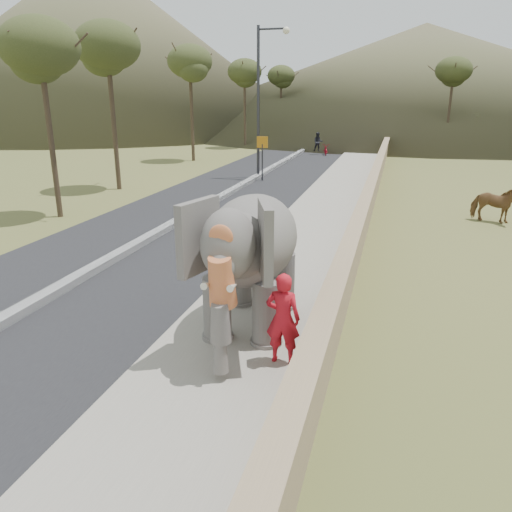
{
  "coord_description": "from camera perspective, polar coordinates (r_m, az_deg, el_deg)",
  "views": [
    {
      "loc": [
        2.59,
        -9.44,
        4.58
      ],
      "look_at": [
        0.2,
        -0.93,
        1.7
      ],
      "focal_mm": 35.0,
      "sensor_mm": 36.0,
      "label": 1
    }
  ],
  "objects": [
    {
      "name": "elephant_and_man",
      "position": [
        9.75,
        -0.42,
        -0.31
      ],
      "size": [
        2.29,
        3.87,
        2.74
      ],
      "color": "slate",
      "rests_on": "ground"
    },
    {
      "name": "road",
      "position": [
        21.36,
        -5.54,
        5.63
      ],
      "size": [
        7.0,
        120.0,
        0.03
      ],
      "primitive_type": "cube",
      "color": "black",
      "rests_on": "ground"
    },
    {
      "name": "walkway",
      "position": [
        20.12,
        7.92,
        4.94
      ],
      "size": [
        3.0,
        120.0,
        0.15
      ],
      "primitive_type": "cube",
      "color": "#9E9687",
      "rests_on": "ground"
    },
    {
      "name": "hill_far",
      "position": [
        79.51,
        18.44,
        18.93
      ],
      "size": [
        80.0,
        80.0,
        14.0
      ],
      "primitive_type": "cone",
      "color": "brown",
      "rests_on": "ground"
    },
    {
      "name": "ground",
      "position": [
        10.8,
        0.32,
        -7.02
      ],
      "size": [
        160.0,
        160.0,
        0.0
      ],
      "primitive_type": "plane",
      "color": "olive",
      "rests_on": "ground"
    },
    {
      "name": "cow",
      "position": [
        20.53,
        25.54,
        5.36
      ],
      "size": [
        1.78,
        1.17,
        1.38
      ],
      "primitive_type": "imported",
      "rotation": [
        0.0,
        0.0,
        1.29
      ],
      "color": "brown",
      "rests_on": "ground"
    },
    {
      "name": "lamppost",
      "position": [
        28.43,
        0.89,
        18.64
      ],
      "size": [
        1.76,
        0.36,
        8.0
      ],
      "color": "#2A2C2F",
      "rests_on": "ground"
    },
    {
      "name": "motorcyclist",
      "position": [
        40.23,
        7.62,
        12.31
      ],
      "size": [
        1.49,
        1.76,
        1.74
      ],
      "color": "maroon",
      "rests_on": "ground"
    },
    {
      "name": "median",
      "position": [
        21.34,
        -5.55,
        5.87
      ],
      "size": [
        0.35,
        120.0,
        0.22
      ],
      "primitive_type": "cube",
      "color": "black",
      "rests_on": "ground"
    },
    {
      "name": "trees",
      "position": [
        37.61,
        14.29,
        16.22
      ],
      "size": [
        49.16,
        42.42,
        8.07
      ],
      "color": "#473828",
      "rests_on": "ground"
    },
    {
      "name": "hill_left",
      "position": [
        76.43,
        -17.81,
        22.07
      ],
      "size": [
        60.0,
        60.0,
        22.0
      ],
      "primitive_type": "cone",
      "color": "brown",
      "rests_on": "ground"
    },
    {
      "name": "parapet",
      "position": [
        19.87,
        12.71,
        5.91
      ],
      "size": [
        0.3,
        120.0,
        1.1
      ],
      "primitive_type": "cube",
      "color": "tan",
      "rests_on": "ground"
    },
    {
      "name": "signboard",
      "position": [
        27.61,
        0.73,
        11.94
      ],
      "size": [
        0.6,
        0.08,
        2.4
      ],
      "color": "#2D2D33",
      "rests_on": "ground"
    }
  ]
}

